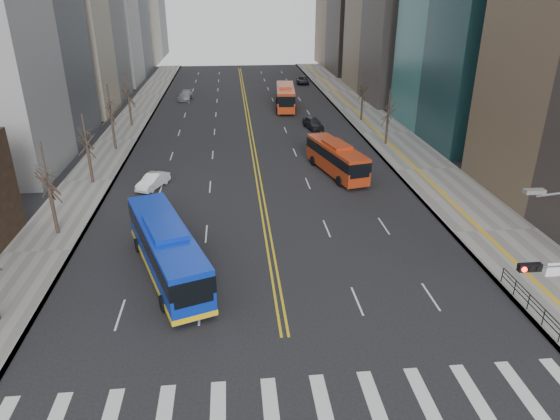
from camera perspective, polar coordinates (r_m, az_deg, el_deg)
The scene contains 14 objects.
ground at distance 24.13m, azimuth 1.98°, elevation -21.70°, with size 220.00×220.00×0.00m, color black.
sidewalk_right at distance 67.06m, azimuth 11.97°, elevation 8.62°, with size 7.00×130.00×0.15m, color slate.
sidewalk_left at distance 65.56m, azimuth -18.00°, elevation 7.62°, with size 5.00×130.00×0.15m, color slate.
crosswalk at distance 24.12m, azimuth 1.98°, elevation -21.69°, with size 26.70×4.00×0.01m.
centerline at distance 73.77m, azimuth -3.67°, elevation 10.41°, with size 0.55×100.00×0.01m.
pedestrian_railing at distance 32.63m, azimuth 26.58°, elevation -9.12°, with size 0.06×6.06×1.02m.
street_trees at distance 52.92m, azimuth -10.81°, elevation 10.03°, with size 35.20×47.20×7.60m.
blue_bus at distance 33.13m, azimuth -12.80°, elevation -4.29°, with size 6.62×12.63×3.62m.
red_bus_near at distance 50.62m, azimuth 6.47°, elevation 6.07°, with size 4.68×10.44×3.25m.
red_bus_far at distance 79.75m, azimuth 0.63°, elevation 12.97°, with size 3.63×11.65×3.63m.
car_white at distance 48.54m, azimuth -14.32°, elevation 3.23°, with size 1.41×4.05×1.33m, color white.
car_dark_mid at distance 68.04m, azimuth 3.80°, elevation 9.90°, with size 1.80×4.48×1.53m, color black.
car_silver at distance 87.71m, azimuth -10.75°, elevation 12.71°, with size 2.01×4.96×1.44m, color gray.
car_dark_far at distance 101.89m, azimuth 2.59°, elevation 14.60°, with size 2.27×4.91×1.37m, color black.
Camera 1 is at (-2.43, -16.68, 17.26)m, focal length 32.00 mm.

